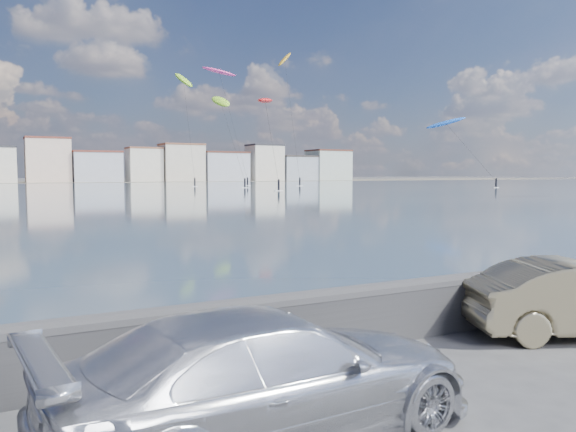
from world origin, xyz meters
name	(u,v)px	position (x,y,z in m)	size (l,w,h in m)	color
ground	(370,430)	(0.00, 0.00, 0.00)	(700.00, 700.00, 0.00)	#333335
bay_water	(23,192)	(0.00, 91.50, 0.01)	(500.00, 177.00, 0.00)	#304659
far_shore_strip	(9,182)	(0.00, 200.00, 0.01)	(500.00, 60.00, 0.00)	#4C473D
seawall	(270,325)	(0.00, 2.70, 0.58)	(400.00, 0.36, 1.08)	#28282B
far_buildings	(14,163)	(1.31, 186.00, 6.03)	(240.79, 13.26, 14.60)	#B2B7C6
car_silver	(269,376)	(-1.15, 0.34, 0.74)	(2.07, 5.08, 1.47)	silver
kitesurfer_1	(221,102)	(39.96, 110.21, 18.22)	(3.50, 17.67, 20.69)	#8CD826
kitesurfer_4	(184,81)	(34.88, 120.31, 23.84)	(3.28, 12.95, 27.07)	#8CD826
kitesurfer_6	(446,124)	(82.89, 87.19, 13.53)	(7.91, 15.37, 15.47)	blue
kitesurfer_10	(285,62)	(60.91, 120.60, 30.45)	(7.39, 17.48, 33.95)	#BF8C19
kitesurfer_13	(265,102)	(41.38, 90.66, 16.24)	(7.83, 17.41, 17.41)	red
kitesurfer_14	(220,73)	(45.18, 124.59, 26.98)	(8.77, 11.49, 28.68)	#E5338C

